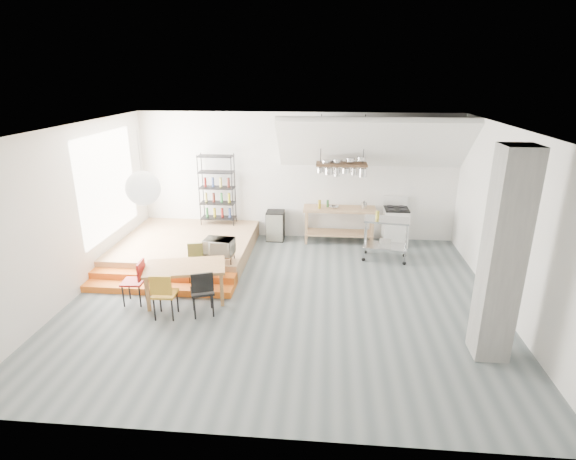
# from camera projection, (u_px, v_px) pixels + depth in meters

# --- Properties ---
(floor) EXTENTS (8.00, 8.00, 0.00)m
(floor) POSITION_uv_depth(u_px,v_px,m) (283.00, 298.00, 8.61)
(floor) COLOR #535D60
(floor) RESTS_ON ground
(wall_back) EXTENTS (8.00, 0.04, 3.20)m
(wall_back) POSITION_uv_depth(u_px,v_px,m) (297.00, 177.00, 11.38)
(wall_back) COLOR silver
(wall_back) RESTS_ON ground
(wall_left) EXTENTS (0.04, 7.00, 3.20)m
(wall_left) POSITION_uv_depth(u_px,v_px,m) (71.00, 213.00, 8.42)
(wall_left) COLOR silver
(wall_left) RESTS_ON ground
(wall_right) EXTENTS (0.04, 7.00, 3.20)m
(wall_right) POSITION_uv_depth(u_px,v_px,m) (513.00, 225.00, 7.75)
(wall_right) COLOR silver
(wall_right) RESTS_ON ground
(ceiling) EXTENTS (8.00, 7.00, 0.02)m
(ceiling) POSITION_uv_depth(u_px,v_px,m) (283.00, 129.00, 7.56)
(ceiling) COLOR white
(ceiling) RESTS_ON wall_back
(slope_ceiling) EXTENTS (4.40, 1.44, 1.32)m
(slope_ceiling) POSITION_uv_depth(u_px,v_px,m) (373.00, 144.00, 10.35)
(slope_ceiling) COLOR white
(slope_ceiling) RESTS_ON wall_back
(window_pane) EXTENTS (0.02, 2.50, 2.20)m
(window_pane) POSITION_uv_depth(u_px,v_px,m) (108.00, 184.00, 9.76)
(window_pane) COLOR white
(window_pane) RESTS_ON wall_left
(platform) EXTENTS (3.00, 3.00, 0.40)m
(platform) POSITION_uv_depth(u_px,v_px,m) (187.00, 247.00, 10.64)
(platform) COLOR #A67C53
(platform) RESTS_ON ground
(step_lower) EXTENTS (3.00, 0.35, 0.13)m
(step_lower) POSITION_uv_depth(u_px,v_px,m) (158.00, 289.00, 8.85)
(step_lower) COLOR orange
(step_lower) RESTS_ON ground
(step_upper) EXTENTS (3.00, 0.35, 0.27)m
(step_upper) POSITION_uv_depth(u_px,v_px,m) (164.00, 278.00, 9.16)
(step_upper) COLOR orange
(step_upper) RESTS_ON ground
(concrete_column) EXTENTS (0.50, 0.50, 3.20)m
(concrete_column) POSITION_uv_depth(u_px,v_px,m) (503.00, 257.00, 6.40)
(concrete_column) COLOR slate
(concrete_column) RESTS_ON ground
(kitchen_counter) EXTENTS (1.80, 0.60, 0.91)m
(kitchen_counter) POSITION_uv_depth(u_px,v_px,m) (339.00, 219.00, 11.28)
(kitchen_counter) COLOR #A67C53
(kitchen_counter) RESTS_ON ground
(stove) EXTENTS (0.60, 0.60, 1.18)m
(stove) POSITION_uv_depth(u_px,v_px,m) (395.00, 226.00, 11.21)
(stove) COLOR white
(stove) RESTS_ON ground
(pot_rack) EXTENTS (1.20, 0.50, 1.43)m
(pot_rack) POSITION_uv_depth(u_px,v_px,m) (343.00, 167.00, 10.62)
(pot_rack) COLOR #3D2618
(pot_rack) RESTS_ON ceiling
(wire_shelving) EXTENTS (0.88, 0.38, 1.80)m
(wire_shelving) POSITION_uv_depth(u_px,v_px,m) (217.00, 188.00, 11.35)
(wire_shelving) COLOR black
(wire_shelving) RESTS_ON platform
(microwave_shelf) EXTENTS (0.60, 0.40, 0.16)m
(microwave_shelf) POSITION_uv_depth(u_px,v_px,m) (220.00, 255.00, 9.26)
(microwave_shelf) COLOR #A67C53
(microwave_shelf) RESTS_ON platform
(paper_lantern) EXTENTS (0.60, 0.60, 0.60)m
(paper_lantern) POSITION_uv_depth(u_px,v_px,m) (143.00, 188.00, 7.77)
(paper_lantern) COLOR white
(paper_lantern) RESTS_ON ceiling
(dining_table) EXTENTS (1.62, 1.14, 0.70)m
(dining_table) POSITION_uv_depth(u_px,v_px,m) (185.00, 269.00, 8.37)
(dining_table) COLOR brown
(dining_table) RESTS_ON ground
(chair_mustard) EXTENTS (0.41, 0.41, 0.86)m
(chair_mustard) POSITION_uv_depth(u_px,v_px,m) (163.00, 292.00, 7.74)
(chair_mustard) COLOR #C08920
(chair_mustard) RESTS_ON ground
(chair_black) EXTENTS (0.51, 0.51, 0.87)m
(chair_black) POSITION_uv_depth(u_px,v_px,m) (202.00, 289.00, 7.83)
(chair_black) COLOR black
(chair_black) RESTS_ON ground
(chair_olive) EXTENTS (0.46, 0.46, 0.84)m
(chair_olive) POSITION_uv_depth(u_px,v_px,m) (197.00, 261.00, 9.06)
(chair_olive) COLOR brown
(chair_olive) RESTS_ON ground
(chair_red) EXTENTS (0.41, 0.41, 0.84)m
(chair_red) POSITION_uv_depth(u_px,v_px,m) (136.00, 278.00, 8.28)
(chair_red) COLOR #B21B19
(chair_red) RESTS_ON ground
(rolling_cart) EXTENTS (1.06, 0.70, 0.98)m
(rolling_cart) POSITION_uv_depth(u_px,v_px,m) (386.00, 233.00, 10.22)
(rolling_cart) COLOR silver
(rolling_cart) RESTS_ON ground
(mini_fridge) EXTENTS (0.45, 0.45, 0.76)m
(mini_fridge) POSITION_uv_depth(u_px,v_px,m) (275.00, 226.00, 11.54)
(mini_fridge) COLOR black
(mini_fridge) RESTS_ON ground
(microwave) EXTENTS (0.63, 0.46, 0.33)m
(microwave) POSITION_uv_depth(u_px,v_px,m) (219.00, 246.00, 9.20)
(microwave) COLOR beige
(microwave) RESTS_ON microwave_shelf
(bowl) EXTENTS (0.29, 0.29, 0.06)m
(bowl) POSITION_uv_depth(u_px,v_px,m) (334.00, 207.00, 11.14)
(bowl) COLOR silver
(bowl) RESTS_ON kitchen_counter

